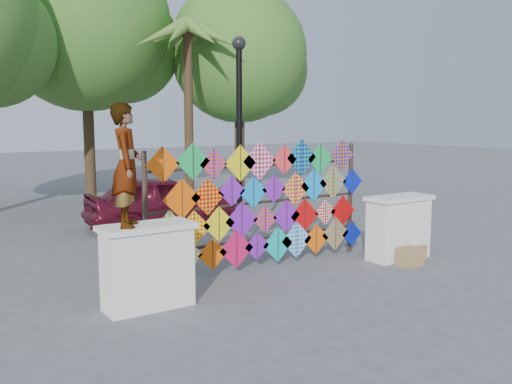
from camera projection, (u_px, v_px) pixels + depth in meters
ground at (285, 277)px, 10.24m from camera, size 80.00×80.00×0.00m
parapet_left at (148, 266)px, 8.51m from camera, size 1.40×0.65×1.28m
parapet_right at (398, 227)px, 11.47m from camera, size 1.40×0.65×1.28m
kite_rack at (266, 204)px, 10.72m from camera, size 4.87×0.24×2.42m
tree_mid at (88, 26)px, 18.63m from camera, size 6.30×5.60×8.61m
tree_east at (241, 56)px, 20.24m from camera, size 5.40×4.80×7.42m
palm_tree at (188, 47)px, 17.39m from camera, size 3.62×3.62×5.83m
vendor_woman at (127, 165)px, 8.15m from camera, size 0.66×0.77×1.77m
sedan at (163, 201)px, 14.80m from camera, size 4.04×1.82×1.35m
lamppost at (239, 125)px, 11.70m from camera, size 0.28×0.28×4.46m
cardboard_box_near at (409, 257)px, 10.96m from camera, size 0.39×0.35×0.35m
cardboard_box_far at (415, 252)px, 11.49m from camera, size 0.34×0.31×0.29m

